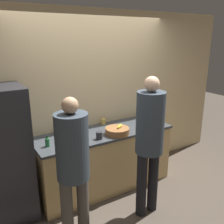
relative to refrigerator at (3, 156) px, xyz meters
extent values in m
plane|color=#4C4238|center=(1.37, -0.42, -0.84)|extent=(14.00, 14.00, 0.00)
cube|color=#D6BC8C|center=(1.37, 0.33, 0.46)|extent=(5.20, 0.06, 2.60)
cube|color=tan|center=(1.37, -0.02, -0.41)|extent=(2.00, 0.70, 0.86)
cube|color=#383D42|center=(1.37, -0.02, 0.04)|extent=(2.03, 0.73, 0.03)
cube|color=#232328|center=(0.00, 0.00, 0.00)|extent=(0.60, 0.62, 1.68)
cylinder|color=#4C4742|center=(0.47, -0.81, -0.44)|extent=(0.13, 0.13, 0.80)
cylinder|color=#4C4742|center=(0.65, -0.81, -0.44)|extent=(0.13, 0.13, 0.80)
cylinder|color=#333D47|center=(0.56, -0.81, 0.31)|extent=(0.34, 0.34, 0.70)
sphere|color=tan|center=(0.56, -0.81, 0.74)|extent=(0.17, 0.17, 0.17)
cylinder|color=black|center=(1.44, -0.85, -0.41)|extent=(0.13, 0.13, 0.86)
cylinder|color=black|center=(1.63, -0.85, -0.41)|extent=(0.13, 0.13, 0.86)
cylinder|color=#333D47|center=(1.54, -0.85, 0.39)|extent=(0.34, 0.34, 0.75)
sphere|color=#DBAD89|center=(1.54, -0.85, 0.86)|extent=(0.18, 0.18, 0.18)
cylinder|color=brown|center=(1.47, -0.23, 0.10)|extent=(0.34, 0.34, 0.09)
ellipsoid|color=yellow|center=(1.52, -0.23, 0.16)|extent=(0.15, 0.12, 0.04)
cylinder|color=#ADA393|center=(0.85, 0.25, 0.11)|extent=(0.12, 0.12, 0.12)
cylinder|color=#99754C|center=(0.83, 0.25, 0.21)|extent=(0.01, 0.05, 0.21)
cylinder|color=#99754C|center=(0.86, 0.25, 0.21)|extent=(0.03, 0.04, 0.21)
cylinder|color=#99754C|center=(0.85, 0.23, 0.21)|extent=(0.05, 0.01, 0.21)
cylinder|color=#236033|center=(0.51, -0.12, 0.11)|extent=(0.06, 0.06, 0.10)
cylinder|color=#236033|center=(0.51, -0.12, 0.17)|extent=(0.03, 0.03, 0.03)
cylinder|color=black|center=(0.51, -0.12, 0.20)|extent=(0.03, 0.03, 0.01)
cylinder|color=gold|center=(1.51, 0.23, 0.10)|extent=(0.07, 0.07, 0.09)
cylinder|color=#28282D|center=(1.17, -0.25, 0.10)|extent=(0.09, 0.09, 0.10)
camera|label=1|loc=(-0.30, -2.98, 1.37)|focal=40.00mm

